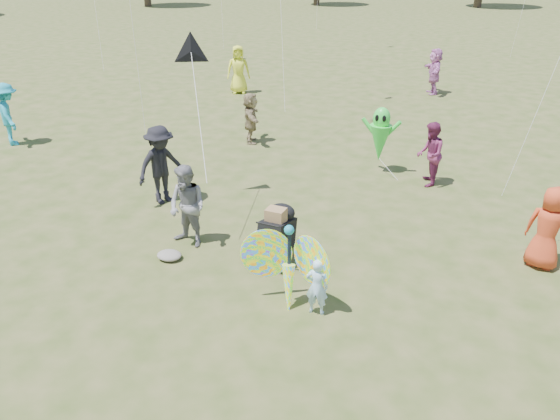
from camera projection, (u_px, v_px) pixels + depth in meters
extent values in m
plane|color=#51592B|center=(261.00, 310.00, 8.86)|extent=(160.00, 160.00, 0.00)
imported|color=#AFD9F7|center=(317.00, 287.00, 8.59)|extent=(0.37, 0.26, 0.99)
imported|color=gray|center=(187.00, 207.00, 10.49)|extent=(0.93, 0.81, 1.65)
ellipsoid|color=gray|center=(169.00, 255.00, 10.30)|extent=(0.48, 0.39, 0.15)
imported|color=#D24421|center=(548.00, 228.00, 9.77)|extent=(0.88, 0.70, 1.57)
imported|color=black|center=(161.00, 165.00, 12.28)|extent=(1.16, 1.35, 1.82)
imported|color=#927E5A|center=(251.00, 118.00, 16.26)|extent=(0.96, 1.47, 1.51)
imported|color=#772752|center=(430.00, 154.00, 13.27)|extent=(0.70, 0.85, 1.58)
imported|color=#ECF239|center=(238.00, 70.00, 21.87)|extent=(1.09, 0.93, 1.89)
imported|color=teal|center=(9.00, 114.00, 16.02)|extent=(1.34, 1.28, 1.83)
imported|color=#C772B6|center=(434.00, 71.00, 21.79)|extent=(0.99, 1.75, 1.79)
cube|color=black|center=(277.00, 234.00, 10.05)|extent=(0.53, 0.90, 0.71)
cube|color=black|center=(277.00, 250.00, 10.20)|extent=(0.47, 0.72, 0.10)
ellipsoid|color=black|center=(281.00, 213.00, 10.12)|extent=(0.51, 0.45, 0.33)
cylinder|color=black|center=(258.00, 260.00, 10.00)|extent=(0.08, 0.30, 0.30)
cylinder|color=black|center=(283.00, 264.00, 9.86)|extent=(0.08, 0.30, 0.30)
cylinder|color=black|center=(285.00, 244.00, 10.63)|extent=(0.07, 0.22, 0.22)
cylinder|color=black|center=(267.00, 225.00, 9.46)|extent=(0.44, 0.07, 0.03)
cube|color=#A97E51|center=(276.00, 215.00, 9.84)|extent=(0.36, 0.31, 0.26)
ellipsoid|color=red|center=(267.00, 254.00, 8.83)|extent=(0.98, 0.71, 1.24)
ellipsoid|color=red|center=(312.00, 262.00, 8.60)|extent=(0.98, 0.71, 1.24)
cylinder|color=black|center=(289.00, 260.00, 8.76)|extent=(0.06, 0.06, 1.00)
cone|color=red|center=(289.00, 292.00, 8.81)|extent=(0.36, 0.49, 0.93)
sphere|color=teal|center=(289.00, 230.00, 8.50)|extent=(0.16, 0.16, 0.16)
cone|color=black|center=(191.00, 52.00, 11.46)|extent=(0.89, 0.62, 0.81)
cylinder|color=silver|center=(199.00, 114.00, 10.85)|extent=(1.26, 2.04, 2.04)
cone|color=#35E341|center=(380.00, 143.00, 14.01)|extent=(0.56, 0.56, 0.95)
ellipsoid|color=#35E341|center=(382.00, 118.00, 13.73)|extent=(0.44, 0.39, 0.57)
ellipsoid|color=black|center=(377.00, 118.00, 13.58)|extent=(0.10, 0.05, 0.17)
ellipsoid|color=black|center=(384.00, 119.00, 13.53)|extent=(0.10, 0.05, 0.17)
cylinder|color=#35E341|center=(369.00, 127.00, 13.93)|extent=(0.43, 0.10, 0.49)
cylinder|color=#35E341|center=(393.00, 129.00, 13.75)|extent=(0.43, 0.10, 0.49)
cylinder|color=silver|center=(388.00, 169.00, 14.01)|extent=(0.61, 0.41, 0.41)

